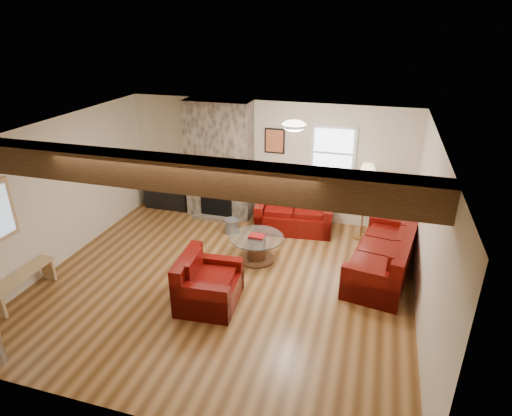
% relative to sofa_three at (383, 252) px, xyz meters
% --- Properties ---
extents(room, '(8.00, 8.00, 8.00)m').
position_rel_sofa_three_xyz_m(room, '(-2.48, -0.99, 0.84)').
color(room, brown).
rests_on(room, ground).
extents(floor, '(6.00, 6.00, 0.00)m').
position_rel_sofa_three_xyz_m(floor, '(-2.48, -0.99, -0.41)').
color(floor, brown).
rests_on(floor, ground).
extents(oak_beam, '(6.00, 0.36, 0.38)m').
position_rel_sofa_three_xyz_m(oak_beam, '(-2.48, -2.24, 1.90)').
color(oak_beam, black).
rests_on(oak_beam, room).
extents(chimney_breast, '(1.40, 0.67, 2.50)m').
position_rel_sofa_three_xyz_m(chimney_breast, '(-3.48, 1.50, 0.81)').
color(chimney_breast, '#3D362F').
rests_on(chimney_breast, floor).
extents(back_window, '(0.90, 0.08, 1.10)m').
position_rel_sofa_three_xyz_m(back_window, '(-1.13, 1.72, 1.14)').
color(back_window, silver).
rests_on(back_window, room).
extents(ceiling_dome, '(0.40, 0.40, 0.18)m').
position_rel_sofa_three_xyz_m(ceiling_dome, '(-1.58, -0.09, 2.03)').
color(ceiling_dome, white).
rests_on(ceiling_dome, room).
extents(artwork_back, '(0.42, 0.06, 0.52)m').
position_rel_sofa_three_xyz_m(artwork_back, '(-2.33, 1.72, 1.29)').
color(artwork_back, black).
rests_on(artwork_back, room).
extents(artwork_right, '(0.06, 0.55, 0.42)m').
position_rel_sofa_three_xyz_m(artwork_right, '(0.48, -0.69, 1.34)').
color(artwork_right, black).
rests_on(artwork_right, room).
extents(sofa_three, '(1.23, 2.23, 0.82)m').
position_rel_sofa_three_xyz_m(sofa_three, '(0.00, 0.00, 0.00)').
color(sofa_three, '#400604').
rests_on(sofa_three, floor).
extents(loveseat, '(1.61, 1.03, 0.81)m').
position_rel_sofa_three_xyz_m(loveseat, '(-1.77, 1.24, -0.00)').
color(loveseat, '#400604').
rests_on(loveseat, floor).
extents(armchair_red, '(0.92, 1.03, 0.78)m').
position_rel_sofa_three_xyz_m(armchair_red, '(-2.49, -1.60, -0.02)').
color(armchair_red, '#400604').
rests_on(armchair_red, floor).
extents(coffee_table, '(0.96, 0.96, 0.50)m').
position_rel_sofa_three_xyz_m(coffee_table, '(-2.16, -0.18, -0.17)').
color(coffee_table, '#442A15').
rests_on(coffee_table, floor).
extents(tv_cabinet, '(1.02, 0.41, 0.51)m').
position_rel_sofa_three_xyz_m(tv_cabinet, '(-4.76, 1.54, -0.15)').
color(tv_cabinet, black).
rests_on(tv_cabinet, floor).
extents(television, '(0.79, 0.10, 0.46)m').
position_rel_sofa_three_xyz_m(television, '(-4.76, 1.54, 0.33)').
color(television, black).
rests_on(television, tv_cabinet).
extents(floor_lamp, '(0.39, 0.39, 1.53)m').
position_rel_sofa_three_xyz_m(floor_lamp, '(-0.42, 1.22, 0.90)').
color(floor_lamp, '#AA7F46').
rests_on(floor_lamp, floor).
extents(pine_bench, '(0.26, 1.12, 0.42)m').
position_rel_sofa_three_xyz_m(pine_bench, '(-5.31, -2.26, -0.20)').
color(pine_bench, tan).
rests_on(pine_bench, floor).
extents(coal_bucket, '(0.31, 0.31, 0.30)m').
position_rel_sofa_three_xyz_m(coal_bucket, '(-2.95, 0.73, -0.26)').
color(coal_bucket, slate).
rests_on(coal_bucket, floor).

